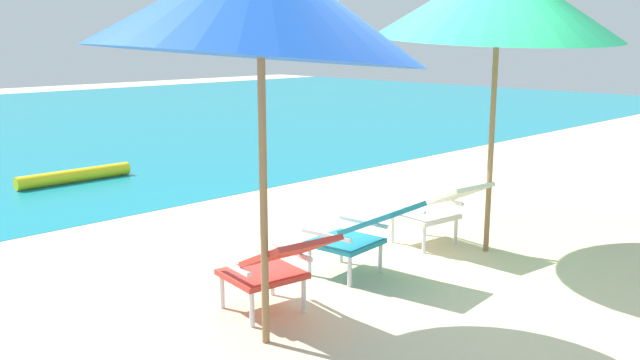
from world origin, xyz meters
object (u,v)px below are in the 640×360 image
(swim_buoy, at_px, (75,176))
(lounge_chair_left, at_px, (275,264))
(beach_umbrella_left, at_px, (260,2))
(lounge_chair_center, at_px, (362,232))
(lounge_chair_right, at_px, (438,207))

(swim_buoy, height_order, lounge_chair_left, lounge_chair_left)
(swim_buoy, xyz_separation_m, beach_umbrella_left, (-1.38, -5.70, 2.08))
(lounge_chair_left, bearing_deg, swim_buoy, 78.93)
(lounge_chair_center, distance_m, lounge_chair_right, 1.14)
(lounge_chair_left, bearing_deg, beach_umbrella_left, -140.26)
(lounge_chair_left, bearing_deg, lounge_chair_center, 6.24)
(lounge_chair_center, xyz_separation_m, lounge_chair_right, (1.14, 0.06, 0.00))
(lounge_chair_right, bearing_deg, beach_umbrella_left, -170.15)
(lounge_chair_center, bearing_deg, lounge_chair_left, -173.76)
(swim_buoy, height_order, lounge_chair_right, lounge_chair_right)
(lounge_chair_left, distance_m, lounge_chair_center, 1.05)
(lounge_chair_center, distance_m, beach_umbrella_left, 2.26)
(lounge_chair_left, relative_size, lounge_chair_right, 1.01)
(swim_buoy, distance_m, lounge_chair_center, 5.34)
(lounge_chair_left, relative_size, beach_umbrella_left, 0.36)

